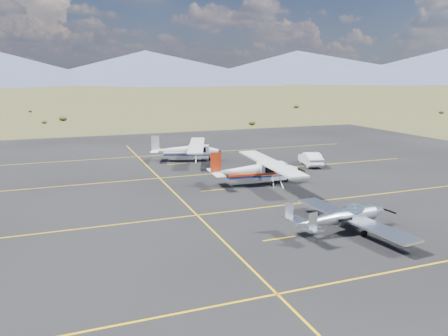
{
  "coord_description": "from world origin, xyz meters",
  "views": [
    {
      "loc": [
        -13.83,
        -23.53,
        8.76
      ],
      "look_at": [
        -1.89,
        7.99,
        1.6
      ],
      "focal_mm": 35.0,
      "sensor_mm": 36.0,
      "label": 1
    }
  ],
  "objects": [
    {
      "name": "apron",
      "position": [
        0.0,
        7.0,
        0.0
      ],
      "size": [
        72.0,
        72.0,
        0.02
      ],
      "primitive_type": "cube",
      "color": "black",
      "rests_on": "ground"
    },
    {
      "name": "aircraft_plain",
      "position": [
        -1.62,
        19.67,
        1.18
      ],
      "size": [
        7.27,
        10.36,
        2.66
      ],
      "rotation": [
        0.0,
        0.0,
        -0.33
      ],
      "color": "silver",
      "rests_on": "apron"
    },
    {
      "name": "aircraft_low_wing",
      "position": [
        0.92,
        -3.85,
        0.91
      ],
      "size": [
        6.31,
        8.76,
        1.9
      ],
      "rotation": [
        0.0,
        0.0,
        0.11
      ],
      "color": "silver",
      "rests_on": "apron"
    },
    {
      "name": "aircraft_cessna",
      "position": [
        0.94,
        7.94,
        1.26
      ],
      "size": [
        6.75,
        11.22,
        2.83
      ],
      "rotation": [
        0.0,
        0.0,
        -0.08
      ],
      "color": "silver",
      "rests_on": "apron"
    },
    {
      "name": "ground",
      "position": [
        0.0,
        0.0,
        0.0
      ],
      "size": [
        1600.0,
        1600.0,
        0.0
      ],
      "primitive_type": "plane",
      "color": "#383D1C",
      "rests_on": "ground"
    },
    {
      "name": "sedan",
      "position": [
        9.25,
        13.15,
        0.69
      ],
      "size": [
        2.4,
        4.33,
        1.35
      ],
      "primitive_type": "imported",
      "rotation": [
        0.0,
        0.0,
        2.89
      ],
      "color": "white",
      "rests_on": "apron"
    }
  ]
}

